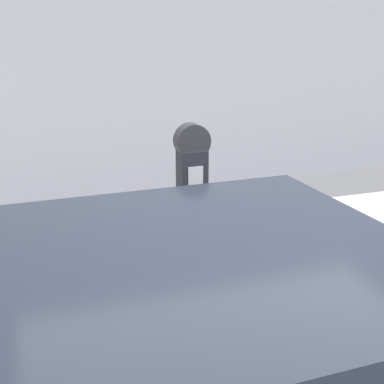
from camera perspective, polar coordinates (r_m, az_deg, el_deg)
sidewalk at (r=4.90m, az=-3.26°, el=-9.35°), size 24.00×2.80×0.14m
building_facade at (r=7.43m, az=-10.51°, el=17.72°), size 24.00×0.30×4.70m
parking_meter at (r=3.41m, az=0.00°, el=-0.71°), size 0.22×0.14×1.56m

